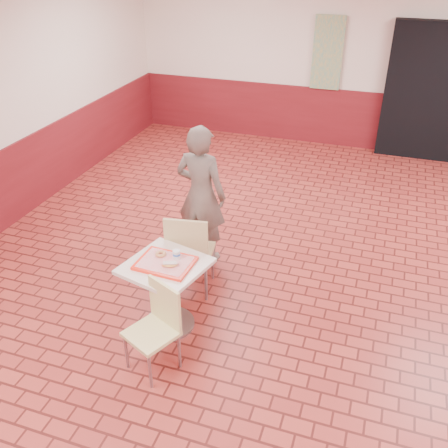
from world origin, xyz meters
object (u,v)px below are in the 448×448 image
(ring_donut, at_px, (161,254))
(chair_main_back, at_px, (189,250))
(main_table, at_px, (167,285))
(chair_main_front, at_px, (157,324))
(customer, at_px, (201,195))
(paper_cup, at_px, (177,254))
(serving_tray, at_px, (165,263))
(long_john_donut, at_px, (170,264))

(ring_donut, bearing_deg, chair_main_back, 79.61)
(main_table, relative_size, chair_main_front, 0.87)
(customer, relative_size, paper_cup, 18.67)
(main_table, xyz_separation_m, serving_tray, (0.00, 0.00, 0.25))
(main_table, relative_size, serving_tray, 1.44)
(serving_tray, relative_size, ring_donut, 4.92)
(ring_donut, relative_size, paper_cup, 1.17)
(serving_tray, distance_m, ring_donut, 0.12)
(chair_main_front, height_order, long_john_donut, chair_main_front)
(customer, height_order, ring_donut, customer)
(chair_main_back, bearing_deg, customer, -88.87)
(customer, relative_size, ring_donut, 15.90)
(long_john_donut, relative_size, paper_cup, 1.71)
(customer, bearing_deg, chair_main_front, 103.92)
(chair_main_back, bearing_deg, chair_main_front, 87.30)
(chair_main_back, relative_size, customer, 0.59)
(main_table, bearing_deg, long_john_donut, -36.77)
(chair_main_back, relative_size, serving_tray, 1.90)
(main_table, xyz_separation_m, ring_donut, (-0.08, 0.08, 0.28))
(chair_main_back, distance_m, serving_tray, 0.59)
(chair_main_front, height_order, chair_main_back, chair_main_back)
(ring_donut, bearing_deg, customer, 92.04)
(long_john_donut, bearing_deg, ring_donut, 138.66)
(customer, distance_m, serving_tray, 1.25)
(customer, bearing_deg, main_table, 101.30)
(chair_main_back, height_order, customer, customer)
(ring_donut, distance_m, paper_cup, 0.16)
(chair_main_back, relative_size, paper_cup, 10.96)
(serving_tray, height_order, paper_cup, paper_cup)
(customer, distance_m, ring_donut, 1.17)
(customer, bearing_deg, paper_cup, 105.62)
(main_table, bearing_deg, customer, 95.62)
(main_table, height_order, paper_cup, paper_cup)
(customer, bearing_deg, ring_donut, 97.72)
(long_john_donut, bearing_deg, chair_main_front, -82.51)
(chair_main_front, bearing_deg, serving_tray, 129.60)
(chair_main_front, height_order, serving_tray, chair_main_front)
(chair_main_back, height_order, serving_tray, chair_main_back)
(chair_main_back, xyz_separation_m, ring_donut, (-0.09, -0.47, 0.24))
(serving_tray, distance_m, paper_cup, 0.13)
(chair_main_front, xyz_separation_m, ring_donut, (-0.21, 0.57, 0.31))
(customer, relative_size, long_john_donut, 10.91)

